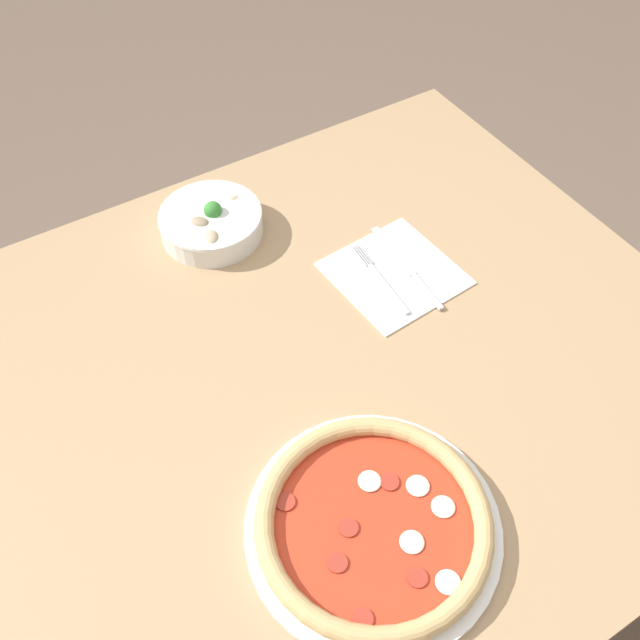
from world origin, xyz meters
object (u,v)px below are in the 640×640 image
Objects in this scene: fork at (381,279)px; knife at (409,270)px; pizza at (374,524)px; bowl at (210,222)px.

knife is at bearing -94.33° from fork.
pizza is 0.47m from knife.
knife is at bearing -46.71° from bowl.
bowl is at bearing 46.89° from knife.
fork is at bearing 85.67° from knife.
bowl is at bearing 84.07° from pizza.
pizza is 1.82× the size of bowl.
bowl is 0.85× the size of knife.
bowl is at bearing 40.78° from fork.
pizza is at bearing 141.90° from knife.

